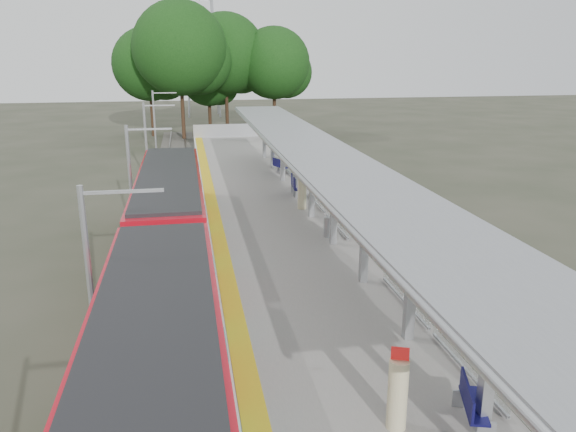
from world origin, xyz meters
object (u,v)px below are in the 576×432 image
object	(u,v)px
train	(166,267)
bench_far	(280,165)
bench_near	(471,402)
info_pillar_far	(302,192)
litter_bin	(329,227)
info_pillar_near	(398,393)
bench_mid	(295,185)

from	to	relation	value
train	bench_far	xyz separation A→B (m)	(6.70, 18.49, -0.58)
bench_near	info_pillar_far	world-z (taller)	info_pillar_far
litter_bin	info_pillar_near	bearing A→B (deg)	-97.96
bench_mid	info_pillar_far	bearing A→B (deg)	-90.07
bench_near	info_pillar_far	xyz separation A→B (m)	(-0.03, 17.20, 0.35)
bench_far	litter_bin	xyz separation A→B (m)	(-0.14, -13.39, -0.04)
bench_mid	info_pillar_near	xyz separation A→B (m)	(-1.73, -19.73, 0.22)
info_pillar_far	litter_bin	xyz separation A→B (m)	(0.21, -4.57, -0.41)
litter_bin	info_pillar_far	bearing A→B (deg)	92.63
litter_bin	bench_near	bearing A→B (deg)	-90.80
bench_mid	litter_bin	bearing A→B (deg)	-85.88
info_pillar_near	info_pillar_far	bearing A→B (deg)	105.21
bench_mid	train	bearing A→B (deg)	-113.94
bench_near	litter_bin	bearing A→B (deg)	106.74
train	info_pillar_near	bearing A→B (deg)	-56.95
info_pillar_far	litter_bin	bearing A→B (deg)	-67.93
litter_bin	bench_far	bearing A→B (deg)	89.40
bench_near	litter_bin	distance (m)	12.64
train	litter_bin	bearing A→B (deg)	37.89
train	bench_mid	xyz separation A→B (m)	(6.53, 12.34, -0.48)
bench_near	bench_mid	world-z (taller)	bench_mid
bench_near	bench_mid	distance (m)	19.88
train	litter_bin	distance (m)	8.33
bench_near	info_pillar_far	bearing A→B (deg)	107.65
bench_near	info_pillar_far	size ratio (longest dim) A/B	0.74
bench_mid	bench_near	bearing A→B (deg)	-86.50
info_pillar_near	litter_bin	xyz separation A→B (m)	(1.75, 12.49, -0.37)
bench_mid	info_pillar_near	distance (m)	19.81
bench_mid	info_pillar_far	world-z (taller)	info_pillar_far
train	bench_mid	distance (m)	13.98
bench_near	train	bearing A→B (deg)	147.80
bench_near	bench_mid	size ratio (longest dim) A/B	0.88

